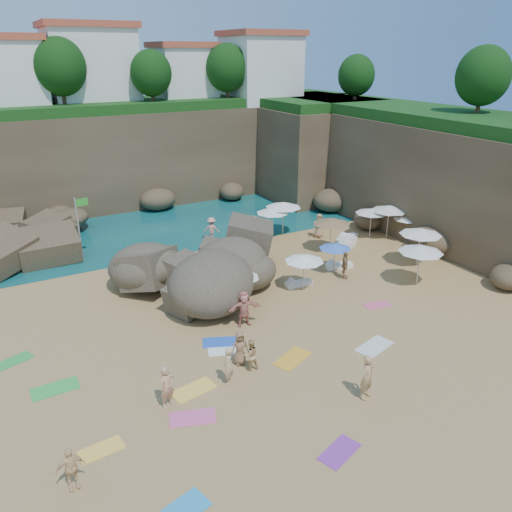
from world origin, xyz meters
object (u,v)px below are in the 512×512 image
lounger_0 (192,284)px  person_stand_2 (212,229)px  parasol_0 (248,219)px  person_stand_4 (319,226)px  person_stand_5 (131,274)px  person_stand_1 (251,355)px  person_stand_3 (345,265)px  person_stand_6 (228,366)px  rock_outcrop (213,286)px  person_stand_0 (167,387)px  parasol_2 (272,211)px  flag_pole (80,221)px  parasol_1 (283,205)px

lounger_0 → person_stand_2: person_stand_2 is taller
parasol_0 → person_stand_4: parasol_0 is taller
person_stand_5 → person_stand_1: bearing=-74.2°
lounger_0 → person_stand_5: person_stand_5 is taller
person_stand_3 → person_stand_6: bearing=150.6°
rock_outcrop → person_stand_0: (-5.87, -8.91, 0.89)m
parasol_2 → person_stand_6: parasol_2 is taller
flag_pole → person_stand_5: 6.12m
parasol_2 → flag_pole: bearing=170.2°
flag_pole → person_stand_5: bearing=-74.8°
person_stand_3 → person_stand_5: 12.62m
parasol_2 → person_stand_2: parasol_2 is taller
parasol_1 → flag_pole: bearing=171.8°
person_stand_5 → flag_pole: bearing=108.7°
rock_outcrop → person_stand_5: (-4.20, 2.06, 0.87)m
parasol_0 → person_stand_1: (-6.53, -12.55, -1.49)m
rock_outcrop → lounger_0: 1.23m
person_stand_0 → person_stand_1: 3.99m
person_stand_6 → lounger_0: bearing=-152.5°
flag_pole → person_stand_3: 16.95m
rock_outcrop → person_stand_4: person_stand_4 is taller
person_stand_5 → person_stand_2: bearing=37.6°
person_stand_0 → person_stand_2: 18.25m
person_stand_0 → person_stand_2: (8.95, 15.90, -0.02)m
person_stand_2 → person_stand_5: 8.80m
flag_pole → lounger_0: bearing=-56.7°
parasol_0 → person_stand_1: size_ratio=1.77×
flag_pole → person_stand_6: bearing=-81.2°
person_stand_5 → person_stand_6: size_ratio=1.03×
person_stand_1 → person_stand_2: 16.11m
flag_pole → parasol_2: bearing=-9.8°
lounger_0 → person_stand_0: person_stand_0 is taller
parasol_0 → person_stand_5: bearing=-166.1°
person_stand_1 → person_stand_5: size_ratio=0.83×
person_stand_1 → person_stand_3: (9.37, 5.49, 0.14)m
lounger_0 → person_stand_6: size_ratio=0.93×
lounger_0 → person_stand_4: (11.28, 3.17, 0.79)m
flag_pole → parasol_1: (14.01, -2.02, -0.42)m
lounger_0 → person_stand_3: (8.51, -3.43, 0.74)m
parasol_0 → person_stand_0: (-10.47, -13.15, -1.33)m
parasol_0 → person_stand_5: (-8.80, -2.18, -1.35)m
lounger_0 → person_stand_1: size_ratio=1.08×
parasol_0 → person_stand_0: bearing=-128.5°
person_stand_2 → lounger_0: bearing=89.4°
person_stand_3 → person_stand_6: size_ratio=1.03×
lounger_0 → person_stand_6: 9.59m
rock_outcrop → flag_pole: bearing=126.7°
parasol_0 → parasol_2: size_ratio=1.08×
parasol_0 → person_stand_6: 15.18m
person_stand_1 → person_stand_3: size_ratio=0.84×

